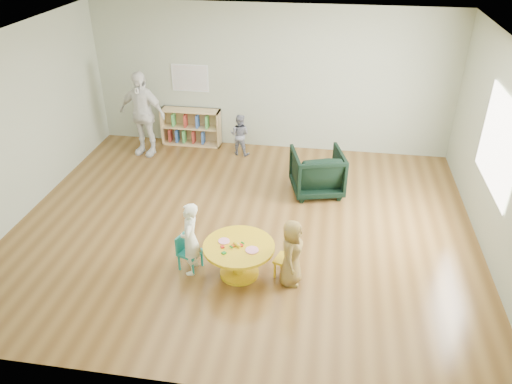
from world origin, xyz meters
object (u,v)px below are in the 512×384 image
kid_chair_right (288,259)px  toddler (240,135)px  activity_table (239,254)px  armchair (317,172)px  bookshelf (191,127)px  child_right (292,253)px  kid_chair_left (188,251)px  child_left (190,239)px  adult_caretaker (142,114)px

kid_chair_right → toddler: bearing=38.1°
activity_table → armchair: 2.55m
bookshelf → child_right: bearing=-58.8°
kid_chair_right → activity_table: bearing=113.8°
kid_chair_left → toddler: toddler is taller
toddler → kid_chair_right: bearing=120.7°
kid_chair_right → child_right: size_ratio=0.54×
activity_table → bookshelf: (-1.77, 4.02, 0.04)m
child_left → adult_caretaker: adult_caretaker is taller
armchair → adult_caretaker: (-3.44, 1.04, 0.44)m
activity_table → armchair: bearing=69.5°
activity_table → armchair: size_ratio=1.11×
child_right → toddler: child_right is taller
kid_chair_right → child_left: 1.32m
kid_chair_right → adult_caretaker: size_ratio=0.30×
armchair → child_left: (-1.53, -2.42, 0.14)m
armchair → kid_chair_right: bearing=68.8°
kid_chair_right → armchair: size_ratio=0.59×
kid_chair_left → adult_caretaker: bearing=-132.6°
child_left → kid_chair_right: bearing=90.7°
activity_table → toddler: bearing=100.6°
bookshelf → armchair: armchair is taller
armchair → child_right: 2.45m
bookshelf → toddler: bearing=-17.3°
child_right → toddler: (-1.38, 3.72, -0.05)m
kid_chair_left → armchair: bearing=164.7°
child_left → toddler: child_left is taller
bookshelf → armchair: 3.12m
activity_table → kid_chair_right: activity_table is taller
bookshelf → toddler: 1.13m
bookshelf → child_right: size_ratio=1.29×
activity_table → adult_caretaker: size_ratio=0.57×
kid_chair_left → child_right: bearing=105.6°
activity_table → toddler: (-0.69, 3.68, 0.09)m
armchair → child_left: child_left is taller
kid_chair_left → child_right: child_right is taller
adult_caretaker → armchair: bearing=-5.5°
bookshelf → child_right: child_right is taller
activity_table → adult_caretaker: bearing=126.6°
child_right → adult_caretaker: 4.76m
toddler → adult_caretaker: 1.92m
bookshelf → adult_caretaker: adult_caretaker is taller
armchair → child_right: size_ratio=0.91×
child_right → activity_table: bearing=90.5°
armchair → adult_caretaker: bearing=-31.9°
child_left → adult_caretaker: 3.96m
kid_chair_right → adult_caretaker: adult_caretaker is taller
child_right → toddler: size_ratio=1.13×
armchair → adult_caretaker: 3.62m
toddler → adult_caretaker: bearing=18.1°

